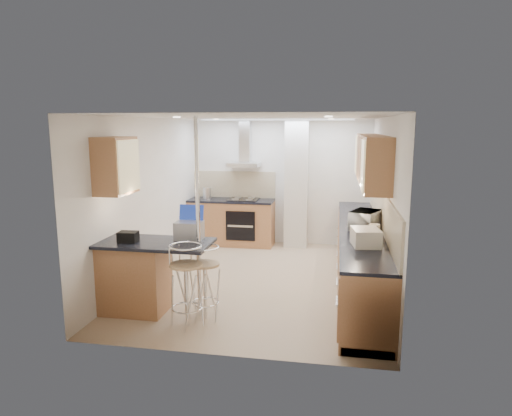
% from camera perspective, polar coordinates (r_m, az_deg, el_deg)
% --- Properties ---
extents(ground, '(4.80, 4.80, 0.00)m').
position_cam_1_polar(ground, '(7.20, 0.54, -9.03)').
color(ground, tan).
rests_on(ground, ground).
extents(room_shell, '(3.64, 4.84, 2.51)m').
position_cam_1_polar(room_shell, '(7.17, 3.63, 3.54)').
color(room_shell, silver).
rests_on(room_shell, ground).
extents(right_counter, '(0.63, 4.40, 0.92)m').
position_cam_1_polar(right_counter, '(6.98, 12.85, -5.95)').
color(right_counter, '#9E6B3F').
rests_on(right_counter, ground).
extents(back_counter, '(1.70, 0.63, 0.92)m').
position_cam_1_polar(back_counter, '(9.24, -3.08, -1.73)').
color(back_counter, '#9E6B3F').
rests_on(back_counter, ground).
extents(peninsula, '(1.47, 0.72, 0.94)m').
position_cam_1_polar(peninsula, '(6.02, -12.56, -8.41)').
color(peninsula, '#9E6B3F').
rests_on(peninsula, ground).
extents(microwave, '(0.50, 0.59, 0.28)m').
position_cam_1_polar(microwave, '(6.64, 13.51, -1.50)').
color(microwave, white).
rests_on(microwave, right_counter).
extents(laptop, '(0.34, 0.25, 0.23)m').
position_cam_1_polar(laptop, '(5.89, -8.36, -2.81)').
color(laptop, '#ADB0B6').
rests_on(laptop, peninsula).
extents(bag, '(0.24, 0.18, 0.13)m').
position_cam_1_polar(bag, '(5.95, -15.69, -3.47)').
color(bag, black).
rests_on(bag, peninsula).
extents(bar_stool_near, '(0.50, 0.50, 1.01)m').
position_cam_1_polar(bar_stool_near, '(5.55, -8.68, -9.57)').
color(bar_stool_near, tan).
rests_on(bar_stool_near, ground).
extents(bar_stool_end, '(0.54, 0.54, 0.94)m').
position_cam_1_polar(bar_stool_end, '(5.74, -6.37, -9.23)').
color(bar_stool_end, tan).
rests_on(bar_stool_end, ground).
extents(jar_a, '(0.14, 0.14, 0.19)m').
position_cam_1_polar(jar_a, '(7.15, 12.48, -1.00)').
color(jar_a, white).
rests_on(jar_a, right_counter).
extents(jar_b, '(0.14, 0.14, 0.14)m').
position_cam_1_polar(jar_b, '(7.52, 13.47, -0.68)').
color(jar_b, white).
rests_on(jar_b, right_counter).
extents(jar_c, '(0.18, 0.18, 0.19)m').
position_cam_1_polar(jar_c, '(6.15, 14.56, -2.86)').
color(jar_c, beige).
rests_on(jar_c, right_counter).
extents(jar_d, '(0.10, 0.10, 0.12)m').
position_cam_1_polar(jar_d, '(5.99, 14.48, -3.54)').
color(jar_d, white).
rests_on(jar_d, right_counter).
extents(bread_bin, '(0.38, 0.45, 0.21)m').
position_cam_1_polar(bread_bin, '(5.77, 13.56, -3.57)').
color(bread_bin, white).
rests_on(bread_bin, right_counter).
extents(kettle, '(0.16, 0.16, 0.23)m').
position_cam_1_polar(kettle, '(9.25, -6.15, 1.84)').
color(kettle, silver).
rests_on(kettle, back_counter).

